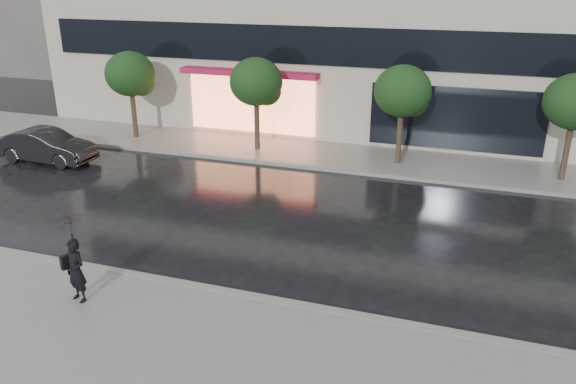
% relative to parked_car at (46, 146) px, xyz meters
% --- Properties ---
extents(ground, '(120.00, 120.00, 0.00)m').
position_rel_parked_car_xyz_m(ground, '(10.58, -6.00, -0.67)').
color(ground, black).
rests_on(ground, ground).
extents(sidewalk_near, '(60.00, 4.50, 0.12)m').
position_rel_parked_car_xyz_m(sidewalk_near, '(10.58, -9.25, -0.61)').
color(sidewalk_near, slate).
rests_on(sidewalk_near, ground).
extents(sidewalk_far, '(60.00, 3.50, 0.12)m').
position_rel_parked_car_xyz_m(sidewalk_far, '(10.58, 4.25, -0.61)').
color(sidewalk_far, slate).
rests_on(sidewalk_far, ground).
extents(curb_near, '(60.00, 0.25, 0.14)m').
position_rel_parked_car_xyz_m(curb_near, '(10.58, -7.00, -0.60)').
color(curb_near, gray).
rests_on(curb_near, ground).
extents(curb_far, '(60.00, 0.25, 0.14)m').
position_rel_parked_car_xyz_m(curb_far, '(10.58, 2.50, -0.60)').
color(curb_far, gray).
rests_on(curb_far, ground).
extents(tree_far_west, '(2.20, 2.20, 3.99)m').
position_rel_parked_car_xyz_m(tree_far_west, '(1.64, 4.03, 2.26)').
color(tree_far_west, '#33261C').
rests_on(tree_far_west, ground).
extents(tree_mid_west, '(2.20, 2.20, 3.99)m').
position_rel_parked_car_xyz_m(tree_mid_west, '(7.64, 4.03, 2.26)').
color(tree_mid_west, '#33261C').
rests_on(tree_mid_west, ground).
extents(tree_mid_east, '(2.20, 2.20, 3.99)m').
position_rel_parked_car_xyz_m(tree_mid_east, '(13.64, 4.03, 2.26)').
color(tree_mid_east, '#33261C').
rests_on(tree_mid_east, ground).
extents(parked_car, '(4.06, 1.46, 1.33)m').
position_rel_parked_car_xyz_m(parked_car, '(0.00, 0.00, 0.00)').
color(parked_car, black).
rests_on(parked_car, ground).
extents(pedestrian_with_umbrella, '(1.05, 1.06, 2.16)m').
position_rel_parked_car_xyz_m(pedestrian_with_umbrella, '(8.00, -8.43, 0.86)').
color(pedestrian_with_umbrella, black).
rests_on(pedestrian_with_umbrella, sidewalk_near).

